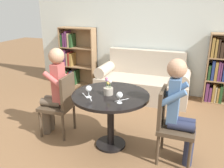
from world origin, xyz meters
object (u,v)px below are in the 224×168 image
object	(u,v)px
wine_glass_left	(89,89)
flower_vase	(108,90)
person_right	(180,108)
couch	(143,82)
chair_right	(171,122)
person_left	(54,89)
bookshelf_right	(223,70)
chair_left	(61,102)
bookshelf_left	(75,58)
wine_glass_right	(120,95)

from	to	relation	value
wine_glass_left	flower_vase	xyz separation A→B (m)	(0.19, 0.16, -0.04)
flower_vase	person_right	bearing A→B (deg)	0.06
couch	chair_right	world-z (taller)	couch
flower_vase	couch	bearing A→B (deg)	89.24
wine_glass_left	person_right	bearing A→B (deg)	8.83
person_left	bookshelf_right	bearing A→B (deg)	127.98
person_left	person_right	distance (m)	1.70
chair_left	wine_glass_left	distance (m)	0.69
couch	bookshelf_left	bearing A→B (deg)	171.00
bookshelf_left	person_right	size ratio (longest dim) A/B	1.04
person_left	chair_left	bearing A→B (deg)	92.69
chair_right	wine_glass_left	xyz separation A→B (m)	(-0.98, -0.17, 0.35)
wine_glass_left	flower_vase	size ratio (longest dim) A/B	0.64
wine_glass_right	chair_right	bearing A→B (deg)	19.25
chair_left	wine_glass_right	distance (m)	1.04
chair_right	person_left	world-z (taller)	person_left
person_right	wine_glass_right	xyz separation A→B (m)	(-0.66, -0.20, 0.14)
couch	person_left	world-z (taller)	person_left
chair_left	wine_glass_right	world-z (taller)	chair_left
chair_right	bookshelf_right	bearing A→B (deg)	-17.71
wine_glass_right	person_right	bearing A→B (deg)	16.85
bookshelf_left	bookshelf_right	bearing A→B (deg)	-0.05
chair_left	person_left	world-z (taller)	person_left
bookshelf_left	wine_glass_left	world-z (taller)	bookshelf_left
wine_glass_left	person_left	bearing A→B (deg)	161.59
bookshelf_right	person_left	bearing A→B (deg)	-138.15
bookshelf_left	wine_glass_right	distance (m)	2.97
couch	flower_vase	distance (m)	1.91
wine_glass_left	wine_glass_right	size ratio (longest dim) A/B	1.09
bookshelf_right	bookshelf_left	bearing A→B (deg)	179.95
chair_left	bookshelf_left	bearing A→B (deg)	-160.22
couch	bookshelf_left	distance (m)	1.71
chair_right	couch	bearing A→B (deg)	22.87
chair_left	wine_glass_right	xyz separation A→B (m)	(0.96, -0.26, 0.34)
bookshelf_right	person_right	xyz separation A→B (m)	(-0.60, -2.11, 0.05)
bookshelf_right	chair_right	distance (m)	2.22
bookshelf_right	person_right	bearing A→B (deg)	-105.96
couch	chair_right	bearing A→B (deg)	-67.50
chair_left	wine_glass_right	bearing A→B (deg)	71.16
chair_left	flower_vase	xyz separation A→B (m)	(0.74, -0.06, 0.31)
couch	flower_vase	world-z (taller)	flower_vase
bookshelf_left	chair_right	xyz separation A→B (m)	(2.43, -2.11, -0.12)
couch	wine_glass_right	size ratio (longest dim) A/B	13.34
bookshelf_left	couch	bearing A→B (deg)	-9.00
wine_glass_right	flower_vase	size ratio (longest dim) A/B	0.58
chair_left	wine_glass_right	size ratio (longest dim) A/B	6.74
person_left	wine_glass_left	xyz separation A→B (m)	(0.64, -0.21, 0.16)
chair_left	chair_right	size ratio (longest dim) A/B	1.00
bookshelf_right	wine_glass_right	xyz separation A→B (m)	(-1.26, -2.31, 0.19)
couch	bookshelf_right	size ratio (longest dim) A/B	1.36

